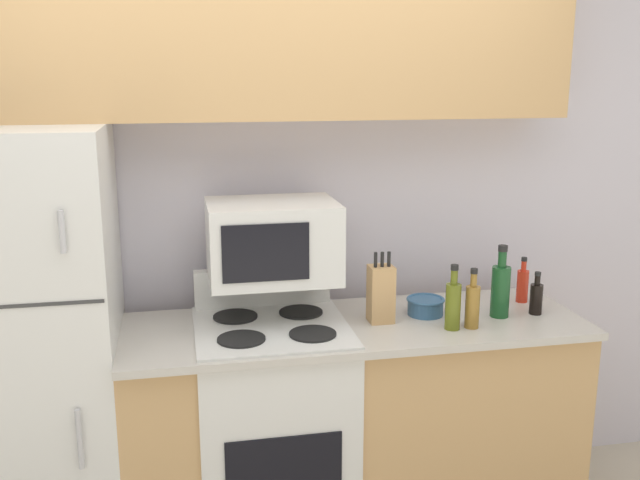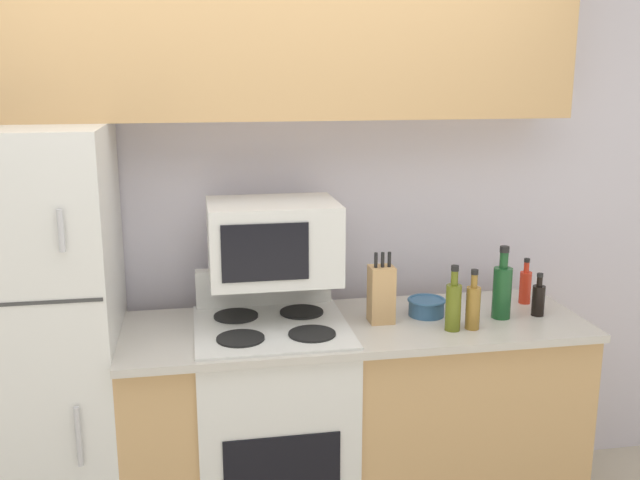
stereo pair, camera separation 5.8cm
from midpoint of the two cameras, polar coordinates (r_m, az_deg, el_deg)
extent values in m
cube|color=silver|center=(3.14, -4.36, 1.51)|extent=(8.00, 0.05, 2.55)
cube|color=tan|center=(3.09, 3.29, -14.97)|extent=(1.85, 0.58, 0.91)
cube|color=#BCB7AD|center=(2.88, 3.51, -6.93)|extent=(1.85, 0.62, 0.03)
cube|color=silver|center=(2.95, -21.74, -8.54)|extent=(0.68, 0.68, 1.73)
cylinder|color=#B7B7BC|center=(2.42, -19.38, 0.71)|extent=(0.02, 0.02, 0.14)
cylinder|color=#B7B7BC|center=(2.67, -18.15, -14.72)|extent=(0.02, 0.02, 0.22)
cube|color=tan|center=(2.91, -4.27, 16.97)|extent=(2.53, 0.30, 0.75)
cube|color=silver|center=(3.01, -3.10, -15.32)|extent=(0.60, 0.58, 0.95)
cube|color=black|center=(2.77, -2.28, -18.53)|extent=(0.43, 0.01, 0.34)
cube|color=#2D2D2D|center=(2.82, -3.21, -6.95)|extent=(0.58, 0.56, 0.01)
cube|color=silver|center=(3.05, -3.88, -3.67)|extent=(0.58, 0.06, 0.16)
cylinder|color=black|center=(2.68, -5.76, -7.83)|extent=(0.18, 0.18, 0.01)
cylinder|color=black|center=(2.72, -0.03, -7.51)|extent=(0.18, 0.18, 0.01)
cylinder|color=black|center=(2.92, -6.17, -6.05)|extent=(0.18, 0.18, 0.01)
cylinder|color=black|center=(2.95, -0.92, -5.77)|extent=(0.18, 0.18, 0.01)
cube|color=silver|center=(2.82, -3.20, -0.03)|extent=(0.51, 0.38, 0.31)
cube|color=black|center=(2.63, -3.77, -1.02)|extent=(0.32, 0.01, 0.22)
cube|color=tan|center=(2.86, 5.51, -4.35)|extent=(0.10, 0.09, 0.23)
cylinder|color=black|center=(2.80, 5.09, -1.61)|extent=(0.01, 0.01, 0.06)
cylinder|color=black|center=(2.81, 5.62, -1.59)|extent=(0.01, 0.01, 0.06)
cylinder|color=black|center=(2.82, 6.16, -1.56)|extent=(0.01, 0.01, 0.06)
cylinder|color=#335B84|center=(2.98, 9.06, -5.38)|extent=(0.15, 0.15, 0.07)
torus|color=#335B84|center=(2.97, 9.09, -4.78)|extent=(0.16, 0.16, 0.01)
cylinder|color=olive|center=(2.85, 12.71, -5.34)|extent=(0.06, 0.06, 0.17)
cylinder|color=olive|center=(2.82, 12.82, -3.21)|extent=(0.03, 0.03, 0.05)
cylinder|color=black|center=(2.81, 12.86, -2.51)|extent=(0.03, 0.03, 0.02)
cylinder|color=black|center=(3.08, 17.58, -4.66)|extent=(0.05, 0.05, 0.13)
cylinder|color=black|center=(3.06, 17.69, -3.18)|extent=(0.02, 0.02, 0.04)
cylinder|color=black|center=(3.05, 17.72, -2.69)|extent=(0.03, 0.03, 0.01)
cylinder|color=red|center=(3.22, 16.59, -3.67)|extent=(0.05, 0.05, 0.14)
cylinder|color=red|center=(3.20, 16.70, -2.09)|extent=(0.02, 0.02, 0.04)
cylinder|color=black|center=(3.19, 16.73, -1.57)|extent=(0.02, 0.03, 0.02)
cylinder|color=#5B6619|center=(2.82, 11.19, -5.34)|extent=(0.06, 0.06, 0.18)
cylinder|color=#5B6619|center=(2.78, 11.30, -3.00)|extent=(0.03, 0.03, 0.06)
cylinder|color=black|center=(2.77, 11.34, -2.23)|extent=(0.03, 0.03, 0.02)
cylinder|color=#194C23|center=(3.00, 14.89, -4.12)|extent=(0.08, 0.08, 0.21)
cylinder|color=#194C23|center=(2.96, 15.05, -1.57)|extent=(0.03, 0.03, 0.07)
cylinder|color=black|center=(2.95, 15.10, -0.72)|extent=(0.04, 0.04, 0.02)
camera|label=1|loc=(0.03, -89.39, 0.14)|focal=40.00mm
camera|label=2|loc=(0.03, 90.61, -0.14)|focal=40.00mm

